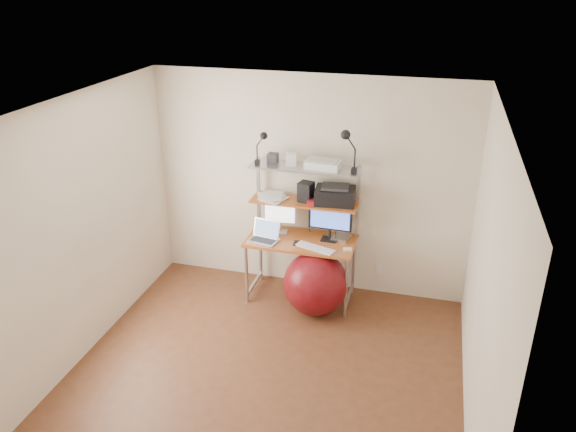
# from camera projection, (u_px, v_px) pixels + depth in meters

# --- Properties ---
(room) EXTENTS (3.60, 3.60, 3.60)m
(room) POSITION_uv_depth(u_px,v_px,m) (261.00, 259.00, 4.72)
(room) COLOR brown
(room) RESTS_ON ground
(computer_desk) EXTENTS (1.20, 0.60, 1.57)m
(computer_desk) POSITION_uv_depth(u_px,v_px,m) (303.00, 220.00, 6.17)
(computer_desk) COLOR #B65923
(computer_desk) RESTS_ON ground
(desktop) EXTENTS (1.20, 0.60, 0.00)m
(desktop) POSITION_uv_depth(u_px,v_px,m) (301.00, 240.00, 6.20)
(desktop) COLOR #B65923
(desktop) RESTS_ON computer_desk
(mid_shelf) EXTENTS (1.18, 0.34, 0.00)m
(mid_shelf) POSITION_uv_depth(u_px,v_px,m) (304.00, 201.00, 6.15)
(mid_shelf) COLOR #B65923
(mid_shelf) RESTS_ON computer_desk
(top_shelf) EXTENTS (1.18, 0.34, 0.00)m
(top_shelf) POSITION_uv_depth(u_px,v_px,m) (305.00, 166.00, 5.98)
(top_shelf) COLOR #AAAAAF
(top_shelf) RESTS_ON computer_desk
(floor) EXTENTS (3.60, 3.60, 0.00)m
(floor) POSITION_uv_depth(u_px,v_px,m) (263.00, 377.00, 5.23)
(floor) COLOR brown
(floor) RESTS_ON ground
(wall_outlet) EXTENTS (0.08, 0.01, 0.12)m
(wall_outlet) POSITION_uv_depth(u_px,v_px,m) (379.00, 269.00, 6.48)
(wall_outlet) COLOR silver
(wall_outlet) RESTS_ON room
(monitor_silver) EXTENTS (0.37, 0.15, 0.41)m
(monitor_silver) POSITION_uv_depth(u_px,v_px,m) (280.00, 214.00, 6.29)
(monitor_silver) COLOR #B2B2B7
(monitor_silver) RESTS_ON desktop
(monitor_black) EXTENTS (0.48, 0.14, 0.48)m
(monitor_black) POSITION_uv_depth(u_px,v_px,m) (330.00, 219.00, 6.11)
(monitor_black) COLOR black
(monitor_black) RESTS_ON desktop
(laptop) EXTENTS (0.36, 0.31, 0.28)m
(laptop) POSITION_uv_depth(u_px,v_px,m) (265.00, 236.00, 6.18)
(laptop) COLOR #B3B4B8
(laptop) RESTS_ON desktop
(keyboard) EXTENTS (0.45, 0.26, 0.01)m
(keyboard) POSITION_uv_depth(u_px,v_px,m) (315.00, 248.00, 6.00)
(keyboard) COLOR silver
(keyboard) RESTS_ON desktop
(mouse) EXTENTS (0.10, 0.08, 0.03)m
(mouse) POSITION_uv_depth(u_px,v_px,m) (348.00, 250.00, 5.96)
(mouse) COLOR silver
(mouse) RESTS_ON desktop
(mac_mini) EXTENTS (0.22, 0.22, 0.03)m
(mac_mini) POSITION_uv_depth(u_px,v_px,m) (341.00, 238.00, 6.20)
(mac_mini) COLOR #B3B4B8
(mac_mini) RESTS_ON desktop
(phone) EXTENTS (0.07, 0.12, 0.01)m
(phone) POSITION_uv_depth(u_px,v_px,m) (297.00, 243.00, 6.11)
(phone) COLOR black
(phone) RESTS_ON desktop
(printer) EXTENTS (0.45, 0.33, 0.20)m
(printer) POSITION_uv_depth(u_px,v_px,m) (335.00, 195.00, 6.05)
(printer) COLOR black
(printer) RESTS_ON mid_shelf
(nas_cube) EXTENTS (0.18, 0.18, 0.22)m
(nas_cube) POSITION_uv_depth(u_px,v_px,m) (306.00, 192.00, 6.10)
(nas_cube) COLOR black
(nas_cube) RESTS_ON mid_shelf
(red_box) EXTENTS (0.22, 0.17, 0.05)m
(red_box) POSITION_uv_depth(u_px,v_px,m) (316.00, 202.00, 6.04)
(red_box) COLOR #B11C22
(red_box) RESTS_ON mid_shelf
(scanner) EXTENTS (0.38, 0.26, 0.10)m
(scanner) POSITION_uv_depth(u_px,v_px,m) (323.00, 164.00, 5.91)
(scanner) COLOR silver
(scanner) RESTS_ON top_shelf
(box_white) EXTENTS (0.13, 0.11, 0.13)m
(box_white) POSITION_uv_depth(u_px,v_px,m) (291.00, 159.00, 6.00)
(box_white) COLOR silver
(box_white) RESTS_ON top_shelf
(box_grey) EXTENTS (0.11, 0.11, 0.11)m
(box_grey) POSITION_uv_depth(u_px,v_px,m) (273.00, 158.00, 6.07)
(box_grey) COLOR #2D2D2F
(box_grey) RESTS_ON top_shelf
(clip_lamp_left) EXTENTS (0.15, 0.08, 0.36)m
(clip_lamp_left) POSITION_uv_depth(u_px,v_px,m) (262.00, 141.00, 5.93)
(clip_lamp_left) COLOR black
(clip_lamp_left) RESTS_ON top_shelf
(clip_lamp_right) EXTENTS (0.18, 0.10, 0.45)m
(clip_lamp_right) POSITION_uv_depth(u_px,v_px,m) (347.00, 142.00, 5.67)
(clip_lamp_right) COLOR black
(clip_lamp_right) RESTS_ON top_shelf
(exercise_ball) EXTENTS (0.71, 0.71, 0.71)m
(exercise_ball) POSITION_uv_depth(u_px,v_px,m) (316.00, 283.00, 6.10)
(exercise_ball) COLOR maroon
(exercise_ball) RESTS_ON floor
(paper_stack) EXTENTS (0.41, 0.41, 0.02)m
(paper_stack) POSITION_uv_depth(u_px,v_px,m) (272.00, 197.00, 6.23)
(paper_stack) COLOR white
(paper_stack) RESTS_ON mid_shelf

